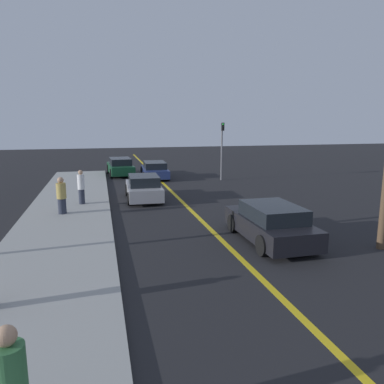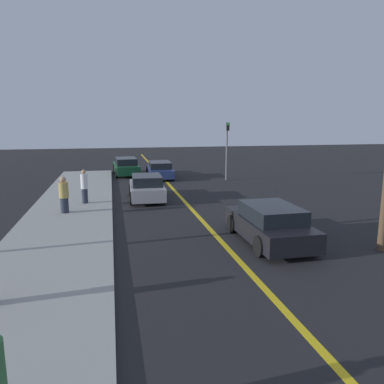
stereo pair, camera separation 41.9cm
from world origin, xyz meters
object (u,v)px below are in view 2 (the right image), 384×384
pedestrian_by_sign (84,186)px  car_near_right_lane (269,224)px  pedestrian_far_standing (64,195)px  car_ahead_center (147,188)px  car_far_distant (160,170)px  traffic_light (227,145)px  car_parked_left_lot (126,167)px

pedestrian_by_sign → car_near_right_lane: bearing=-47.4°
pedestrian_far_standing → pedestrian_by_sign: 2.01m
car_ahead_center → car_far_distant: size_ratio=0.91×
car_near_right_lane → pedestrian_far_standing: size_ratio=2.62×
pedestrian_by_sign → traffic_light: bearing=34.0°
car_near_right_lane → traffic_light: 13.92m
car_near_right_lane → car_far_distant: size_ratio=0.99×
car_ahead_center → car_far_distant: car_ahead_center is taller
car_far_distant → car_parked_left_lot: bearing=139.9°
pedestrian_far_standing → pedestrian_by_sign: (0.76, 1.86, 0.04)m
car_far_distant → pedestrian_by_sign: (-4.84, -8.39, 0.38)m
car_parked_left_lot → pedestrian_by_sign: size_ratio=2.64×
car_ahead_center → traffic_light: bearing=42.9°
car_parked_left_lot → pedestrian_by_sign: (-2.47, -10.53, 0.32)m
traffic_light → car_near_right_lane: bearing=-101.1°
car_near_right_lane → car_ahead_center: car_near_right_lane is taller
car_far_distant → traffic_light: 5.31m
traffic_light → car_ahead_center: bearing=-138.7°
car_far_distant → pedestrian_by_sign: pedestrian_by_sign is taller
pedestrian_far_standing → traffic_light: (10.10, 8.15, 1.54)m
car_ahead_center → car_parked_left_lot: car_parked_left_lot is taller
car_ahead_center → traffic_light: 8.42m
car_parked_left_lot → pedestrian_far_standing: pedestrian_far_standing is taller
car_near_right_lane → car_parked_left_lot: size_ratio=0.97×
car_ahead_center → traffic_light: size_ratio=0.98×
pedestrian_far_standing → pedestrian_by_sign: pedestrian_by_sign is taller
car_far_distant → traffic_light: size_ratio=1.08×
car_near_right_lane → traffic_light: traffic_light is taller
pedestrian_by_sign → car_far_distant: bearing=60.0°
pedestrian_far_standing → traffic_light: 13.07m
car_ahead_center → car_far_distant: 7.71m
car_ahead_center → car_near_right_lane: bearing=-65.0°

